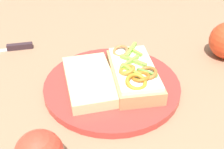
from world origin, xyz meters
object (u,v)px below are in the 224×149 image
knife (14,47)px  sandwich (134,73)px  bread_slice_side (90,81)px  plate (112,86)px

knife → sandwich: bearing=140.1°
bread_slice_side → plate: bearing=85.0°
sandwich → bread_slice_side: 0.09m
bread_slice_side → knife: bearing=-143.0°
sandwich → knife: sandwich is taller
sandwich → knife: size_ratio=1.52×
plate → bread_slice_side: 0.05m
plate → knife: bearing=23.4°
plate → bread_slice_side: bearing=64.9°
sandwich → bread_slice_side: (0.04, 0.08, -0.01)m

